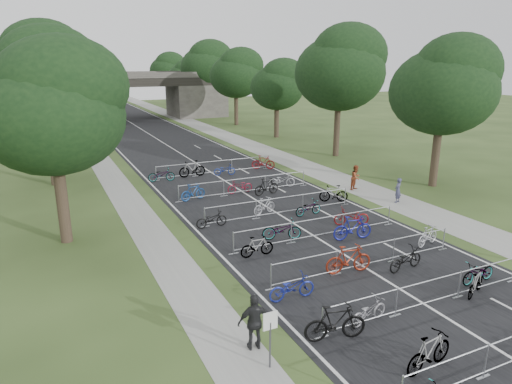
# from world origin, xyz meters

# --- Properties ---
(road) EXTENTS (11.00, 140.00, 0.01)m
(road) POSITION_xyz_m (0.00, 50.00, 0.01)
(road) COLOR black
(road) RESTS_ON ground
(sidewalk_right) EXTENTS (3.00, 140.00, 0.01)m
(sidewalk_right) POSITION_xyz_m (8.00, 50.00, 0.01)
(sidewalk_right) COLOR gray
(sidewalk_right) RESTS_ON ground
(sidewalk_left) EXTENTS (2.00, 140.00, 0.01)m
(sidewalk_left) POSITION_xyz_m (-7.50, 50.00, 0.01)
(sidewalk_left) COLOR gray
(sidewalk_left) RESTS_ON ground
(lane_markings) EXTENTS (0.12, 140.00, 0.00)m
(lane_markings) POSITION_xyz_m (0.00, 50.00, 0.00)
(lane_markings) COLOR silver
(lane_markings) RESTS_ON ground
(overpass_bridge) EXTENTS (31.00, 8.00, 7.05)m
(overpass_bridge) POSITION_xyz_m (0.00, 65.00, 3.53)
(overpass_bridge) COLOR #423F3B
(overpass_bridge) RESTS_ON ground
(park_sign) EXTENTS (0.45, 0.06, 1.83)m
(park_sign) POSITION_xyz_m (-6.80, 3.00, 1.27)
(park_sign) COLOR #4C4C51
(park_sign) RESTS_ON ground
(tree_left_0) EXTENTS (6.72, 6.72, 10.25)m
(tree_left_0) POSITION_xyz_m (-11.39, 15.93, 6.49)
(tree_left_0) COLOR #33261C
(tree_left_0) RESTS_ON ground
(tree_right_0) EXTENTS (7.17, 7.17, 10.93)m
(tree_right_0) POSITION_xyz_m (13.11, 15.93, 6.92)
(tree_right_0) COLOR #33261C
(tree_right_0) RESTS_ON ground
(tree_left_1) EXTENTS (7.56, 7.56, 11.53)m
(tree_left_1) POSITION_xyz_m (-11.39, 27.93, 7.30)
(tree_left_1) COLOR #33261C
(tree_left_1) RESTS_ON ground
(tree_right_1) EXTENTS (8.18, 8.18, 12.47)m
(tree_right_1) POSITION_xyz_m (13.11, 27.93, 7.90)
(tree_right_1) COLOR #33261C
(tree_right_1) RESTS_ON ground
(tree_left_2) EXTENTS (8.40, 8.40, 12.81)m
(tree_left_2) POSITION_xyz_m (-11.39, 39.93, 8.12)
(tree_left_2) COLOR #33261C
(tree_left_2) RESTS_ON ground
(tree_right_2) EXTENTS (6.16, 6.16, 9.39)m
(tree_right_2) POSITION_xyz_m (13.11, 39.93, 5.95)
(tree_right_2) COLOR #33261C
(tree_right_2) RESTS_ON ground
(tree_left_3) EXTENTS (6.72, 6.72, 10.25)m
(tree_left_3) POSITION_xyz_m (-11.39, 51.93, 6.49)
(tree_left_3) COLOR #33261C
(tree_left_3) RESTS_ON ground
(tree_right_3) EXTENTS (7.17, 7.17, 10.93)m
(tree_right_3) POSITION_xyz_m (13.11, 51.93, 6.92)
(tree_right_3) COLOR #33261C
(tree_right_3) RESTS_ON ground
(tree_left_4) EXTENTS (7.56, 7.56, 11.53)m
(tree_left_4) POSITION_xyz_m (-11.39, 63.93, 7.30)
(tree_left_4) COLOR #33261C
(tree_left_4) RESTS_ON ground
(tree_right_4) EXTENTS (8.18, 8.18, 12.47)m
(tree_right_4) POSITION_xyz_m (13.11, 63.93, 7.90)
(tree_right_4) COLOR #33261C
(tree_right_4) RESTS_ON ground
(tree_left_5) EXTENTS (8.40, 8.40, 12.81)m
(tree_left_5) POSITION_xyz_m (-11.39, 75.93, 8.12)
(tree_left_5) COLOR #33261C
(tree_left_5) RESTS_ON ground
(tree_right_5) EXTENTS (6.16, 6.16, 9.39)m
(tree_right_5) POSITION_xyz_m (13.11, 75.93, 5.95)
(tree_right_5) COLOR #33261C
(tree_right_5) RESTS_ON ground
(tree_left_6) EXTENTS (6.72, 6.72, 10.25)m
(tree_left_6) POSITION_xyz_m (-11.39, 87.93, 6.49)
(tree_left_6) COLOR #33261C
(tree_left_6) RESTS_ON ground
(tree_right_6) EXTENTS (7.17, 7.17, 10.93)m
(tree_right_6) POSITION_xyz_m (13.11, 87.93, 6.92)
(tree_right_6) COLOR #33261C
(tree_right_6) RESTS_ON ground
(barrier_row_1) EXTENTS (9.70, 0.08, 1.10)m
(barrier_row_1) POSITION_xyz_m (0.00, 3.60, 0.55)
(barrier_row_1) COLOR #ADB0B5
(barrier_row_1) RESTS_ON ground
(barrier_row_2) EXTENTS (9.70, 0.08, 1.10)m
(barrier_row_2) POSITION_xyz_m (0.00, 7.20, 0.55)
(barrier_row_2) COLOR #ADB0B5
(barrier_row_2) RESTS_ON ground
(barrier_row_3) EXTENTS (9.70, 0.08, 1.10)m
(barrier_row_3) POSITION_xyz_m (0.00, 11.00, 0.55)
(barrier_row_3) COLOR #ADB0B5
(barrier_row_3) RESTS_ON ground
(barrier_row_4) EXTENTS (9.70, 0.08, 1.10)m
(barrier_row_4) POSITION_xyz_m (0.00, 15.00, 0.55)
(barrier_row_4) COLOR #ADB0B5
(barrier_row_4) RESTS_ON ground
(barrier_row_5) EXTENTS (9.70, 0.08, 1.10)m
(barrier_row_5) POSITION_xyz_m (0.00, 20.00, 0.55)
(barrier_row_5) COLOR #ADB0B5
(barrier_row_5) RESTS_ON ground
(barrier_row_6) EXTENTS (9.70, 0.08, 1.10)m
(barrier_row_6) POSITION_xyz_m (0.00, 26.00, 0.55)
(barrier_row_6) COLOR #ADB0B5
(barrier_row_6) RESTS_ON ground
(bike_1) EXTENTS (1.99, 0.81, 1.16)m
(bike_1) POSITION_xyz_m (-2.69, 0.95, 0.58)
(bike_1) COLOR #ADB0B5
(bike_1) RESTS_ON ground
(bike_4) EXTENTS (2.15, 1.06, 1.24)m
(bike_4) POSITION_xyz_m (-4.30, 3.32, 0.62)
(bike_4) COLOR black
(bike_4) RESTS_ON ground
(bike_5) EXTENTS (1.74, 0.86, 0.87)m
(bike_5) POSITION_xyz_m (-2.68, 3.67, 0.44)
(bike_5) COLOR gray
(bike_5) RESTS_ON ground
(bike_6) EXTENTS (1.68, 1.06, 0.98)m
(bike_6) POSITION_xyz_m (2.25, 3.45, 0.49)
(bike_6) COLOR #ADB0B5
(bike_6) RESTS_ON ground
(bike_7) EXTENTS (1.77, 0.67, 0.92)m
(bike_7) POSITION_xyz_m (3.20, 4.11, 0.46)
(bike_7) COLOR #ADB0B5
(bike_7) RESTS_ON ground
(bike_8) EXTENTS (1.90, 0.73, 0.98)m
(bike_8) POSITION_xyz_m (-4.25, 6.20, 0.49)
(bike_8) COLOR navy
(bike_8) RESTS_ON ground
(bike_9) EXTENTS (2.14, 0.92, 1.25)m
(bike_9) POSITION_xyz_m (-0.99, 7.10, 0.62)
(bike_9) COLOR maroon
(bike_9) RESTS_ON ground
(bike_10) EXTENTS (1.96, 0.88, 1.00)m
(bike_10) POSITION_xyz_m (1.39, 6.28, 0.50)
(bike_10) COLOR black
(bike_10) RESTS_ON ground
(bike_11) EXTENTS (1.72, 0.87, 0.99)m
(bike_11) POSITION_xyz_m (4.30, 7.89, 0.50)
(bike_11) COLOR #B7B9BF
(bike_11) RESTS_ON ground
(bike_12) EXTENTS (1.65, 0.50, 0.98)m
(bike_12) POSITION_xyz_m (-3.73, 10.28, 0.49)
(bike_12) COLOR #ADB0B5
(bike_12) RESTS_ON ground
(bike_13) EXTENTS (2.08, 1.32, 1.03)m
(bike_13) POSITION_xyz_m (-1.72, 11.62, 0.52)
(bike_13) COLOR #ADB0B5
(bike_13) RESTS_ON ground
(bike_14) EXTENTS (2.15, 0.95, 1.25)m
(bike_14) POSITION_xyz_m (1.46, 10.08, 0.62)
(bike_14) COLOR navy
(bike_14) RESTS_ON ground
(bike_15) EXTENTS (2.03, 1.33, 1.01)m
(bike_15) POSITION_xyz_m (2.70, 11.80, 0.51)
(bike_15) COLOR maroon
(bike_15) RESTS_ON ground
(bike_16) EXTENTS (1.75, 0.64, 0.91)m
(bike_16) POSITION_xyz_m (-4.30, 14.78, 0.46)
(bike_16) COLOR black
(bike_16) RESTS_ON ground
(bike_17) EXTENTS (1.72, 0.93, 0.99)m
(bike_17) POSITION_xyz_m (-0.73, 15.55, 0.50)
(bike_17) COLOR #B0B0B8
(bike_17) RESTS_ON ground
(bike_18) EXTENTS (1.76, 0.70, 0.91)m
(bike_18) POSITION_xyz_m (1.45, 14.24, 0.45)
(bike_18) COLOR #ADB0B5
(bike_18) RESTS_ON ground
(bike_19) EXTENTS (1.85, 1.28, 1.09)m
(bike_19) POSITION_xyz_m (4.30, 15.81, 0.54)
(bike_19) COLOR #ADB0B5
(bike_19) RESTS_ON ground
(bike_20) EXTENTS (1.86, 0.93, 1.08)m
(bike_20) POSITION_xyz_m (-3.65, 20.01, 0.54)
(bike_20) COLOR #1A468F
(bike_20) RESTS_ON ground
(bike_21) EXTENTS (1.84, 0.68, 0.96)m
(bike_21) POSITION_xyz_m (-0.26, 20.22, 0.48)
(bike_21) COLOR maroon
(bike_21) RESTS_ON ground
(bike_22) EXTENTS (1.95, 0.79, 1.14)m
(bike_22) POSITION_xyz_m (1.16, 19.04, 0.57)
(bike_22) COLOR black
(bike_22) RESTS_ON ground
(bike_23) EXTENTS (1.98, 1.13, 0.99)m
(bike_23) POSITION_xyz_m (3.04, 20.35, 0.49)
(bike_23) COLOR #9C9DA3
(bike_23) RESTS_ON ground
(bike_24) EXTENTS (2.04, 1.02, 1.02)m
(bike_24) POSITION_xyz_m (-4.30, 25.57, 0.51)
(bike_24) COLOR #ADB0B5
(bike_24) RESTS_ON ground
(bike_25) EXTENTS (2.11, 0.63, 1.26)m
(bike_25) POSITION_xyz_m (-1.81, 25.92, 0.63)
(bike_25) COLOR #ADB0B5
(bike_25) RESTS_ON ground
(bike_26) EXTENTS (1.78, 0.90, 0.89)m
(bike_26) POSITION_xyz_m (0.62, 25.31, 0.45)
(bike_26) COLOR navy
(bike_26) RESTS_ON ground
(bike_27) EXTENTS (1.94, 1.35, 1.15)m
(bike_27) POSITION_xyz_m (4.30, 25.90, 0.57)
(bike_27) COLOR maroon
(bike_27) RESTS_ON ground
(pedestrian_a) EXTENTS (0.68, 0.58, 1.59)m
(pedestrian_a) POSITION_xyz_m (7.88, 13.97, 0.79)
(pedestrian_a) COLOR #383954
(pedestrian_a) RESTS_ON ground
(pedestrian_b) EXTENTS (1.03, 0.94, 1.73)m
(pedestrian_b) POSITION_xyz_m (7.34, 17.55, 0.87)
(pedestrian_b) COLOR brown
(pedestrian_b) RESTS_ON ground
(pedestrian_c) EXTENTS (1.15, 0.65, 1.84)m
(pedestrian_c) POSITION_xyz_m (-6.80, 4.03, 0.92)
(pedestrian_c) COLOR black
(pedestrian_c) RESTS_ON ground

